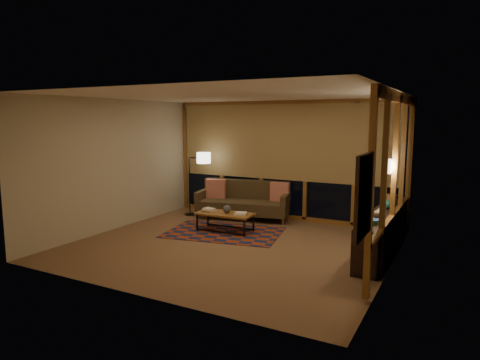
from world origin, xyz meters
The scene contains 21 objects.
floor centered at (0.00, 0.00, 0.00)m, with size 5.50×5.00×0.01m, color #886444.
ceiling centered at (0.00, 0.00, 2.70)m, with size 5.50×5.00×0.01m, color white.
walls centered at (0.00, 0.00, 1.35)m, with size 5.51×5.01×2.70m.
window_wall_back centered at (0.00, 2.43, 1.35)m, with size 5.30×0.16×2.60m, color #9D5C2D, non-canonical shape.
window_wall_right centered at (2.68, 0.60, 1.35)m, with size 0.16×3.70×2.60m, color #9D5C2D, non-canonical shape.
wall_art centered at (2.71, -1.85, 1.45)m, with size 0.06×0.74×0.94m, color red, non-canonical shape.
wall_sconce centered at (2.62, 0.45, 1.55)m, with size 0.12×0.18×0.22m, color white, non-canonical shape.
sofa centered at (-0.79, 2.00, 0.43)m, with size 2.09×0.84×0.85m, color #4F3A22, non-canonical shape.
pillow_left centered at (-1.53, 1.99, 0.66)m, with size 0.46×0.15×0.46m, color red, non-canonical shape.
pillow_right centered at (-0.02, 2.31, 0.65)m, with size 0.44×0.15×0.44m, color red, non-canonical shape.
area_rug centered at (-0.57, 0.72, 0.01)m, with size 2.27×1.51×0.01m, color #903413.
coffee_table centered at (-0.60, 0.82, 0.19)m, with size 1.17×0.53×0.39m, color #9D5C2D, non-canonical shape.
book_stack_a centered at (-0.96, 0.78, 0.43)m, with size 0.26×0.20×0.08m, color white, non-canonical shape.
book_stack_b centered at (-0.24, 0.83, 0.41)m, with size 0.23×0.19×0.05m, color white, non-canonical shape.
ceramic_pot centered at (-0.56, 0.83, 0.47)m, with size 0.17×0.17×0.17m, color black.
floor_lamp centered at (-2.13, 1.77, 0.76)m, with size 0.50×0.33×1.51m, color black, non-canonical shape.
bookshelf centered at (2.49, 0.89, 0.35)m, with size 0.40×2.83×0.71m, color black, non-canonical shape.
basket centered at (2.47, 1.74, 0.79)m, with size 0.23×0.23×0.17m, color #AA844C.
teal_bowl centered at (2.49, 1.22, 0.79)m, with size 0.17×0.17×0.17m, color #206E61.
vase centered at (2.49, 0.48, 0.80)m, with size 0.17×0.17×0.18m, color tan.
shelf_book_stack centered at (2.49, -0.02, 0.74)m, with size 0.18×0.25×0.07m, color white, non-canonical shape.
Camera 1 is at (3.69, -6.57, 2.29)m, focal length 32.00 mm.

